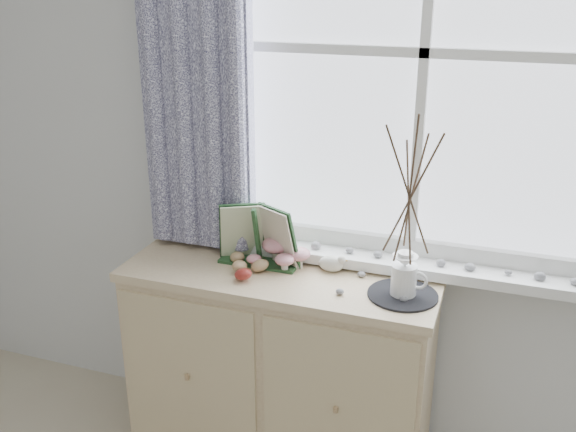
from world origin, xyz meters
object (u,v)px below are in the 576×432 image
object	(u,v)px
botanical_book	(256,237)
twig_pitcher	(410,191)
toadstool_cluster	(281,251)
sideboard	(280,368)

from	to	relation	value
botanical_book	twig_pitcher	world-z (taller)	twig_pitcher
toadstool_cluster	twig_pitcher	world-z (taller)	twig_pitcher
botanical_book	toadstool_cluster	size ratio (longest dim) A/B	1.54
botanical_book	twig_pitcher	distance (m)	0.63
botanical_book	sideboard	bearing A→B (deg)	-9.68
sideboard	twig_pitcher	size ratio (longest dim) A/B	1.79
twig_pitcher	toadstool_cluster	bearing A→B (deg)	174.43
toadstool_cluster	sideboard	bearing A→B (deg)	-77.39
sideboard	toadstool_cluster	xyz separation A→B (m)	(-0.01, 0.06, 0.48)
botanical_book	toadstool_cluster	distance (m)	0.12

